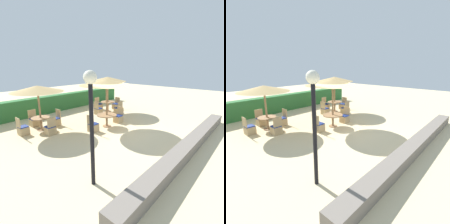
% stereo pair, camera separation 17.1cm
% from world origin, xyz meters
% --- Properties ---
extents(ground_plane, '(40.00, 40.00, 0.00)m').
position_xyz_m(ground_plane, '(0.00, 0.00, 0.00)').
color(ground_plane, beige).
extents(hedge_row, '(13.00, 0.70, 1.23)m').
position_xyz_m(hedge_row, '(0.00, 6.27, 0.61)').
color(hedge_row, '#2D6B33').
rests_on(hedge_row, ground_plane).
extents(stone_border, '(10.00, 0.56, 0.45)m').
position_xyz_m(stone_border, '(0.00, -3.64, 0.22)').
color(stone_border, slate).
rests_on(stone_border, ground_plane).
extents(lamp_post, '(0.36, 0.36, 3.32)m').
position_xyz_m(lamp_post, '(-4.05, -2.18, 2.35)').
color(lamp_post, black).
rests_on(lamp_post, ground_plane).
extents(parasol_back_left, '(2.65, 2.65, 2.41)m').
position_xyz_m(parasol_back_left, '(-2.82, 3.26, 2.24)').
color(parasol_back_left, '#93704C').
rests_on(parasol_back_left, ground_plane).
extents(round_table_back_left, '(0.97, 0.97, 0.70)m').
position_xyz_m(round_table_back_left, '(-2.82, 3.26, 0.54)').
color(round_table_back_left, '#93704C').
rests_on(round_table_back_left, ground_plane).
extents(patio_chair_back_left_north, '(0.46, 0.46, 0.93)m').
position_xyz_m(patio_chair_back_left_north, '(-2.77, 4.18, 0.26)').
color(patio_chair_back_left_north, tan).
rests_on(patio_chair_back_left_north, ground_plane).
extents(patio_chair_back_left_west, '(0.46, 0.46, 0.93)m').
position_xyz_m(patio_chair_back_left_west, '(-3.78, 3.28, 0.26)').
color(patio_chair_back_left_west, tan).
rests_on(patio_chair_back_left_west, ground_plane).
extents(patio_chair_back_left_east, '(0.46, 0.46, 0.93)m').
position_xyz_m(patio_chair_back_left_east, '(-1.90, 3.32, 0.26)').
color(patio_chair_back_left_east, tan).
rests_on(patio_chair_back_left_east, ground_plane).
extents(patio_chair_back_left_south, '(0.46, 0.46, 0.93)m').
position_xyz_m(patio_chair_back_left_south, '(-2.85, 2.27, 0.26)').
color(patio_chair_back_left_south, tan).
rests_on(patio_chair_back_left_south, ground_plane).
extents(parasol_center, '(2.97, 2.97, 2.69)m').
position_xyz_m(parasol_center, '(-0.07, 0.93, 2.52)').
color(parasol_center, '#93704C').
rests_on(parasol_center, ground_plane).
extents(round_table_center, '(1.14, 1.14, 0.70)m').
position_xyz_m(round_table_center, '(-0.07, 0.93, 0.57)').
color(round_table_center, '#93704C').
rests_on(round_table_center, ground_plane).
extents(patio_chair_center_west, '(0.46, 0.46, 0.93)m').
position_xyz_m(patio_chair_center_west, '(-1.14, 0.94, 0.26)').
color(patio_chair_center_west, tan).
rests_on(patio_chair_center_west, ground_plane).
extents(patio_chair_center_east, '(0.46, 0.46, 0.93)m').
position_xyz_m(patio_chair_center_east, '(0.94, 0.89, 0.26)').
color(patio_chair_center_east, tan).
rests_on(patio_chair_center_east, ground_plane).
extents(parasol_back_right, '(2.70, 2.70, 2.60)m').
position_xyz_m(parasol_back_right, '(2.46, 3.15, 2.42)').
color(parasol_back_right, '#93704C').
rests_on(parasol_back_right, ground_plane).
extents(round_table_back_right, '(1.06, 1.06, 0.75)m').
position_xyz_m(round_table_back_right, '(2.46, 3.15, 0.59)').
color(round_table_back_right, '#93704C').
rests_on(round_table_back_right, ground_plane).
extents(patio_chair_back_right_south, '(0.46, 0.46, 0.93)m').
position_xyz_m(patio_chair_back_right_south, '(2.48, 2.15, 0.26)').
color(patio_chair_back_right_south, tan).
rests_on(patio_chair_back_right_south, ground_plane).
extents(patio_chair_back_right_north, '(0.46, 0.46, 0.93)m').
position_xyz_m(patio_chair_back_right_north, '(2.47, 4.15, 0.26)').
color(patio_chair_back_right_north, tan).
rests_on(patio_chair_back_right_north, ground_plane).
extents(patio_chair_back_right_east, '(0.46, 0.46, 0.93)m').
position_xyz_m(patio_chair_back_right_east, '(3.43, 3.16, 0.26)').
color(patio_chair_back_right_east, tan).
rests_on(patio_chair_back_right_east, ground_plane).
extents(patio_chair_back_right_west, '(0.46, 0.46, 0.93)m').
position_xyz_m(patio_chair_back_right_west, '(1.41, 3.14, 0.26)').
color(patio_chair_back_right_west, tan).
rests_on(patio_chair_back_right_west, ground_plane).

